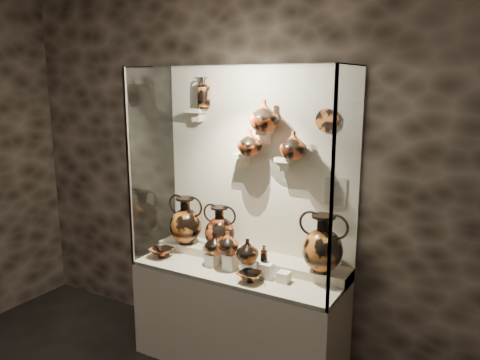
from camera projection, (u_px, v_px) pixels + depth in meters
name	position (u px, v px, depth m)	size (l,w,h in m)	color
wall_back	(258.00, 167.00, 3.83)	(5.00, 0.02, 3.20)	#2E251C
plinth	(238.00, 318.00, 3.81)	(1.70, 0.60, 0.80)	beige
front_tier	(238.00, 270.00, 3.72)	(1.68, 0.58, 0.03)	beige
rear_tier	(249.00, 259.00, 3.86)	(1.70, 0.25, 0.10)	beige
back_panel	(258.00, 167.00, 3.83)	(1.70, 0.03, 1.60)	beige
glass_front	(217.00, 181.00, 3.31)	(1.70, 0.01, 1.60)	white
glass_left	(152.00, 164.00, 3.97)	(0.01, 0.60, 1.60)	white
glass_right	(347.00, 186.00, 3.15)	(0.01, 0.60, 1.60)	white
glass_top	(238.00, 67.00, 3.40)	(1.70, 0.60, 0.01)	white
frame_post_left	(129.00, 170.00, 3.72)	(0.02, 0.02, 1.60)	gray
frame_post_right	(332.00, 195.00, 2.91)	(0.02, 0.02, 1.60)	gray
pedestal_a	(212.00, 260.00, 3.77)	(0.09, 0.09, 0.10)	silver
pedestal_b	(230.00, 262.00, 3.69)	(0.09, 0.09, 0.13)	silver
pedestal_c	(249.00, 268.00, 3.61)	(0.09, 0.09, 0.09)	silver
pedestal_d	(267.00, 271.00, 3.53)	(0.09, 0.09, 0.12)	silver
pedestal_e	(284.00, 277.00, 3.47)	(0.09, 0.09, 0.08)	silver
bracket_ul	(196.00, 111.00, 3.94)	(0.14, 0.12, 0.04)	beige
bracket_ca	(242.00, 156.00, 3.79)	(0.14, 0.12, 0.04)	beige
bracket_cb	(265.00, 132.00, 3.65)	(0.10, 0.12, 0.04)	beige
bracket_cc	(285.00, 159.00, 3.61)	(0.14, 0.12, 0.04)	beige
amphora_left	(186.00, 220.00, 4.06)	(0.33, 0.33, 0.42)	#A0561E
amphora_mid	(220.00, 228.00, 3.91)	(0.30, 0.30, 0.38)	#BF4A21
amphora_right	(322.00, 243.00, 3.44)	(0.36, 0.36, 0.45)	#A0561E
jug_a	(215.00, 244.00, 3.75)	(0.16, 0.16, 0.17)	#A0561E
jug_b	(228.00, 243.00, 3.66)	(0.18, 0.18, 0.19)	#BF4A21
jug_c	(248.00, 250.00, 3.60)	(0.18, 0.18, 0.19)	#A0561E
lekythos_small	(264.00, 253.00, 3.53)	(0.06, 0.06, 0.14)	#BF4A21
kylix_left	(162.00, 252.00, 3.95)	(0.24, 0.21, 0.10)	#BF4A21
kylix_right	(250.00, 276.00, 3.47)	(0.23, 0.19, 0.09)	#A0561E
lekythos_tall	(204.00, 91.00, 3.86)	(0.12, 0.12, 0.29)	#A0561E
ovoid_vase_a	(250.00, 142.00, 3.68)	(0.20, 0.20, 0.20)	#BF4A21
ovoid_vase_b	(264.00, 116.00, 3.56)	(0.23, 0.23, 0.24)	#BF4A21
ovoid_vase_c	(293.00, 145.00, 3.50)	(0.20, 0.20, 0.21)	#BF4A21
wall_plate	(327.00, 120.00, 3.44)	(0.17, 0.17, 0.02)	#BE5F25
info_placard	(335.00, 192.00, 3.51)	(0.16, 0.01, 0.21)	beige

